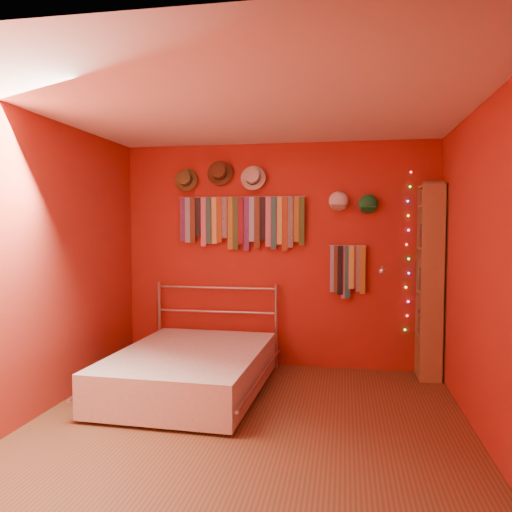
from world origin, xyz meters
The scene contains 16 objects.
ground centered at (0.00, 0.00, 0.00)m, with size 3.50×3.50×0.00m, color brown.
back_wall centered at (0.00, 1.75, 1.25)m, with size 3.50×0.02×2.50m, color maroon.
right_wall centered at (1.75, 0.00, 1.25)m, with size 0.02×3.50×2.50m, color maroon.
left_wall centered at (-1.75, 0.00, 1.25)m, with size 0.02×3.50×2.50m, color maroon.
ceiling centered at (0.00, 0.00, 2.50)m, with size 3.50×3.50×0.02m, color white.
tie_rack centered at (-0.40, 1.68, 1.65)m, with size 1.45×0.03×0.60m.
small_tie_rack centered at (0.78, 1.68, 1.12)m, with size 0.40×0.03×0.58m.
fedora_olive centered at (-1.05, 1.66, 2.11)m, with size 0.26×0.14×0.26m.
fedora_brown centered at (-0.65, 1.65, 2.18)m, with size 0.29×0.16×0.29m.
fedora_white centered at (-0.27, 1.66, 2.12)m, with size 0.28×0.15×0.28m.
cap_white centered at (0.68, 1.70, 1.85)m, with size 0.20×0.25×0.20m.
cap_green centered at (0.99, 1.70, 1.82)m, with size 0.19×0.24×0.19m.
fairy_lights centered at (1.41, 1.71, 1.31)m, with size 0.06×0.02×1.71m.
reading_lamp centered at (1.13, 1.50, 1.11)m, with size 0.07×0.32×0.09m.
bookshelf centered at (1.66, 1.53, 1.02)m, with size 0.25×0.34×2.00m.
bed centered at (-0.69, 0.67, 0.22)m, with size 1.47×1.95×0.93m.
Camera 1 is at (0.75, -3.81, 1.58)m, focal length 35.00 mm.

